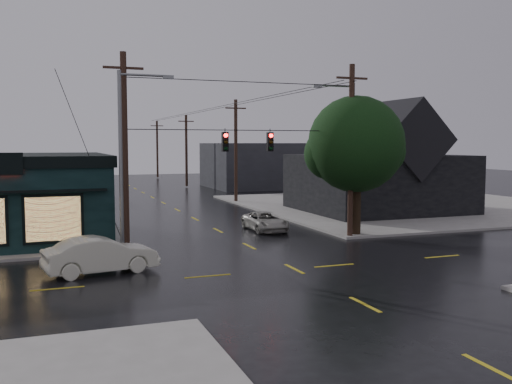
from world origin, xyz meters
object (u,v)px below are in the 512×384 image
object	(u,v)px
corner_tree	(356,145)
sedan_cream	(101,255)
utility_pole_nw	(127,252)
utility_pole_ne	(350,238)
suv_silver	(265,221)

from	to	relation	value
corner_tree	sedan_cream	world-z (taller)	corner_tree
utility_pole_nw	sedan_cream	xyz separation A→B (m)	(-1.66, -4.38, 0.79)
corner_tree	utility_pole_nw	size ratio (longest dim) A/B	0.82
utility_pole_ne	suv_silver	world-z (taller)	utility_pole_ne
corner_tree	sedan_cream	xyz separation A→B (m)	(-15.28, -4.88, -4.72)
utility_pole_nw	utility_pole_ne	bearing A→B (deg)	0.00
utility_pole_ne	suv_silver	size ratio (longest dim) A/B	2.35
corner_tree	utility_pole_nw	bearing A→B (deg)	-177.90
suv_silver	sedan_cream	bearing A→B (deg)	-141.04
utility_pole_ne	sedan_cream	world-z (taller)	utility_pole_ne
utility_pole_nw	utility_pole_ne	xyz separation A→B (m)	(13.00, 0.00, 0.00)
utility_pole_nw	corner_tree	bearing A→B (deg)	2.10
utility_pole_ne	utility_pole_nw	bearing A→B (deg)	180.00
corner_tree	utility_pole_ne	size ratio (longest dim) A/B	0.82
corner_tree	sedan_cream	distance (m)	16.72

